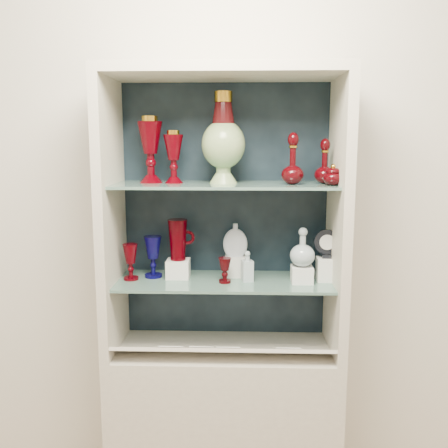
{
  "coord_description": "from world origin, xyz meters",
  "views": [
    {
      "loc": [
        0.07,
        -0.55,
        1.65
      ],
      "look_at": [
        0.0,
        1.53,
        1.3
      ],
      "focal_mm": 40.0,
      "sensor_mm": 36.0,
      "label": 1
    }
  ],
  "objects_px": {
    "pedestal_lamp_left": "(150,150)",
    "enamel_urn": "(223,138)",
    "ruby_decanter_a": "(293,155)",
    "ruby_goblet_small": "(225,270)",
    "ruby_decanter_b": "(325,160)",
    "cameo_medallion": "(327,243)",
    "pedestal_lamp_right": "(174,157)",
    "ruby_goblet_tall": "(131,262)",
    "cobalt_goblet": "(153,257)",
    "lidded_bowl": "(333,175)",
    "clear_round_decanter": "(303,248)",
    "ruby_pitcher": "(178,240)",
    "clear_square_bottle": "(247,266)",
    "flat_flask": "(235,239)"
  },
  "relations": [
    {
      "from": "pedestal_lamp_left",
      "to": "enamel_urn",
      "type": "bearing_deg",
      "value": -3.31
    },
    {
      "from": "ruby_decanter_a",
      "to": "ruby_goblet_small",
      "type": "bearing_deg",
      "value": -178.99
    },
    {
      "from": "ruby_decanter_b",
      "to": "cameo_medallion",
      "type": "xyz_separation_m",
      "value": [
        0.02,
        -0.0,
        -0.35
      ]
    },
    {
      "from": "pedestal_lamp_right",
      "to": "ruby_goblet_tall",
      "type": "relative_size",
      "value": 1.4
    },
    {
      "from": "cobalt_goblet",
      "to": "ruby_decanter_a",
      "type": "bearing_deg",
      "value": -7.17
    },
    {
      "from": "lidded_bowl",
      "to": "clear_round_decanter",
      "type": "relative_size",
      "value": 0.55
    },
    {
      "from": "ruby_decanter_a",
      "to": "ruby_goblet_tall",
      "type": "xyz_separation_m",
      "value": [
        -0.69,
        0.03,
        -0.46
      ]
    },
    {
      "from": "pedestal_lamp_left",
      "to": "pedestal_lamp_right",
      "type": "xyz_separation_m",
      "value": [
        0.1,
        -0.01,
        -0.03
      ]
    },
    {
      "from": "ruby_goblet_tall",
      "to": "ruby_pitcher",
      "type": "xyz_separation_m",
      "value": [
        0.2,
        0.04,
        0.09
      ]
    },
    {
      "from": "pedestal_lamp_left",
      "to": "clear_square_bottle",
      "type": "xyz_separation_m",
      "value": [
        0.41,
        -0.05,
        -0.49
      ]
    },
    {
      "from": "ruby_decanter_a",
      "to": "cobalt_goblet",
      "type": "relative_size",
      "value": 1.29
    },
    {
      "from": "clear_round_decanter",
      "to": "lidded_bowl",
      "type": "bearing_deg",
      "value": -25.33
    },
    {
      "from": "ruby_decanter_a",
      "to": "clear_square_bottle",
      "type": "xyz_separation_m",
      "value": [
        -0.18,
        0.02,
        -0.47
      ]
    },
    {
      "from": "cameo_medallion",
      "to": "enamel_urn",
      "type": "bearing_deg",
      "value": 179.81
    },
    {
      "from": "cobalt_goblet",
      "to": "ruby_goblet_small",
      "type": "distance_m",
      "value": 0.33
    },
    {
      "from": "clear_square_bottle",
      "to": "flat_flask",
      "type": "height_order",
      "value": "flat_flask"
    },
    {
      "from": "pedestal_lamp_left",
      "to": "pedestal_lamp_right",
      "type": "relative_size",
      "value": 1.27
    },
    {
      "from": "pedestal_lamp_left",
      "to": "clear_round_decanter",
      "type": "distance_m",
      "value": 0.77
    },
    {
      "from": "ruby_goblet_small",
      "to": "cameo_medallion",
      "type": "xyz_separation_m",
      "value": [
        0.44,
        0.05,
        0.11
      ]
    },
    {
      "from": "ruby_decanter_b",
      "to": "clear_square_bottle",
      "type": "distance_m",
      "value": 0.55
    },
    {
      "from": "ruby_decanter_a",
      "to": "ruby_decanter_b",
      "type": "xyz_separation_m",
      "value": [
        0.14,
        0.04,
        -0.02
      ]
    },
    {
      "from": "ruby_goblet_small",
      "to": "ruby_decanter_b",
      "type": "bearing_deg",
      "value": 6.68
    },
    {
      "from": "cobalt_goblet",
      "to": "ruby_pitcher",
      "type": "xyz_separation_m",
      "value": [
        0.11,
        -0.0,
        0.08
      ]
    },
    {
      "from": "enamel_urn",
      "to": "cameo_medallion",
      "type": "height_order",
      "value": "enamel_urn"
    },
    {
      "from": "enamel_urn",
      "to": "ruby_decanter_a",
      "type": "height_order",
      "value": "enamel_urn"
    },
    {
      "from": "clear_square_bottle",
      "to": "pedestal_lamp_left",
      "type": "bearing_deg",
      "value": 173.54
    },
    {
      "from": "flat_flask",
      "to": "pedestal_lamp_left",
      "type": "bearing_deg",
      "value": -167.52
    },
    {
      "from": "flat_flask",
      "to": "ruby_decanter_b",
      "type": "bearing_deg",
      "value": -2.96
    },
    {
      "from": "ruby_pitcher",
      "to": "flat_flask",
      "type": "distance_m",
      "value": 0.25
    },
    {
      "from": "ruby_pitcher",
      "to": "ruby_decanter_b",
      "type": "bearing_deg",
      "value": -11.8
    },
    {
      "from": "pedestal_lamp_right",
      "to": "cameo_medallion",
      "type": "distance_m",
      "value": 0.75
    },
    {
      "from": "pedestal_lamp_left",
      "to": "clear_round_decanter",
      "type": "bearing_deg",
      "value": -5.09
    },
    {
      "from": "pedestal_lamp_left",
      "to": "cobalt_goblet",
      "type": "xyz_separation_m",
      "value": [
        -0.0,
        0.01,
        -0.47
      ]
    },
    {
      "from": "ruby_goblet_tall",
      "to": "clear_square_bottle",
      "type": "bearing_deg",
      "value": -0.88
    },
    {
      "from": "ruby_decanter_a",
      "to": "ruby_pitcher",
      "type": "bearing_deg",
      "value": 171.65
    },
    {
      "from": "ruby_goblet_small",
      "to": "ruby_pitcher",
      "type": "relative_size",
      "value": 0.6
    },
    {
      "from": "enamel_urn",
      "to": "flat_flask",
      "type": "xyz_separation_m",
      "value": [
        0.05,
        0.06,
        -0.44
      ]
    },
    {
      "from": "ruby_decanter_b",
      "to": "flat_flask",
      "type": "height_order",
      "value": "ruby_decanter_b"
    },
    {
      "from": "pedestal_lamp_right",
      "to": "ruby_goblet_tall",
      "type": "xyz_separation_m",
      "value": [
        -0.19,
        -0.02,
        -0.45
      ]
    },
    {
      "from": "cameo_medallion",
      "to": "ruby_decanter_b",
      "type": "bearing_deg",
      "value": 177.07
    },
    {
      "from": "pedestal_lamp_left",
      "to": "cobalt_goblet",
      "type": "height_order",
      "value": "pedestal_lamp_left"
    },
    {
      "from": "ruby_decanter_a",
      "to": "ruby_pitcher",
      "type": "relative_size",
      "value": 1.32
    },
    {
      "from": "pedestal_lamp_left",
      "to": "clear_square_bottle",
      "type": "height_order",
      "value": "pedestal_lamp_left"
    },
    {
      "from": "lidded_bowl",
      "to": "ruby_goblet_tall",
      "type": "bearing_deg",
      "value": 175.31
    },
    {
      "from": "clear_square_bottle",
      "to": "clear_round_decanter",
      "type": "bearing_deg",
      "value": -2.64
    },
    {
      "from": "ruby_goblet_tall",
      "to": "clear_round_decanter",
      "type": "xyz_separation_m",
      "value": [
        0.74,
        -0.02,
        0.07
      ]
    },
    {
      "from": "clear_square_bottle",
      "to": "ruby_decanter_b",
      "type": "bearing_deg",
      "value": 3.96
    },
    {
      "from": "cobalt_goblet",
      "to": "flat_flask",
      "type": "bearing_deg",
      "value": 4.87
    },
    {
      "from": "ruby_decanter_b",
      "to": "ruby_goblet_small",
      "type": "relative_size",
      "value": 1.83
    },
    {
      "from": "enamel_urn",
      "to": "ruby_goblet_tall",
      "type": "height_order",
      "value": "enamel_urn"
    }
  ]
}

